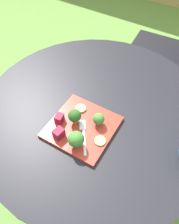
% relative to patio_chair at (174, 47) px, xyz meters
% --- Properties ---
extents(ground_plane, '(12.00, 12.00, 0.00)m').
position_rel_patio_chair_xyz_m(ground_plane, '(-0.11, -0.92, -0.53)').
color(ground_plane, '#669342').
extents(patio_table, '(1.00, 1.00, 0.75)m').
position_rel_patio_chair_xyz_m(patio_table, '(-0.11, -0.92, -0.02)').
color(patio_table, black).
rests_on(patio_table, ground_plane).
extents(patio_chair, '(0.47, 0.47, 0.90)m').
position_rel_patio_chair_xyz_m(patio_chair, '(0.00, 0.00, 0.00)').
color(patio_chair, black).
rests_on(patio_chair, ground_plane).
extents(salad_plate, '(0.25, 0.25, 0.01)m').
position_rel_patio_chair_xyz_m(salad_plate, '(-0.11, -1.04, 0.23)').
color(salad_plate, '#AD3323').
rests_on(salad_plate, patio_table).
extents(fork, '(0.10, 0.14, 0.00)m').
position_rel_patio_chair_xyz_m(fork, '(-0.08, -1.06, 0.24)').
color(fork, silver).
rests_on(fork, salad_plate).
extents(broccoli_floret_0, '(0.05, 0.05, 0.07)m').
position_rel_patio_chair_xyz_m(broccoli_floret_0, '(-0.14, -1.03, 0.27)').
color(broccoli_floret_0, '#99B770').
rests_on(broccoli_floret_0, salad_plate).
extents(broccoli_floret_1, '(0.05, 0.05, 0.05)m').
position_rel_patio_chair_xyz_m(broccoli_floret_1, '(-0.06, -0.99, 0.26)').
color(broccoli_floret_1, '#99B770').
rests_on(broccoli_floret_1, salad_plate).
extents(broccoli_floret_2, '(0.06, 0.06, 0.07)m').
position_rel_patio_chair_xyz_m(broccoli_floret_2, '(-0.08, -1.12, 0.28)').
color(broccoli_floret_2, '#99B770').
rests_on(broccoli_floret_2, salad_plate).
extents(cucumber_slice_0, '(0.04, 0.04, 0.01)m').
position_rel_patio_chair_xyz_m(cucumber_slice_0, '(-0.02, -1.06, 0.24)').
color(cucumber_slice_0, '#8EB766').
rests_on(cucumber_slice_0, salad_plate).
extents(cucumber_slice_1, '(0.04, 0.04, 0.01)m').
position_rel_patio_chair_xyz_m(cucumber_slice_1, '(-0.16, -0.97, 0.24)').
color(cucumber_slice_1, '#8EB766').
rests_on(cucumber_slice_1, salad_plate).
extents(beet_chunk_0, '(0.03, 0.04, 0.03)m').
position_rel_patio_chair_xyz_m(beet_chunk_0, '(-0.20, -1.06, 0.25)').
color(beet_chunk_0, maroon).
rests_on(beet_chunk_0, salad_plate).
extents(beet_chunk_1, '(0.04, 0.04, 0.04)m').
position_rel_patio_chair_xyz_m(beet_chunk_1, '(-0.16, -1.12, 0.25)').
color(beet_chunk_1, maroon).
rests_on(beet_chunk_1, salad_plate).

